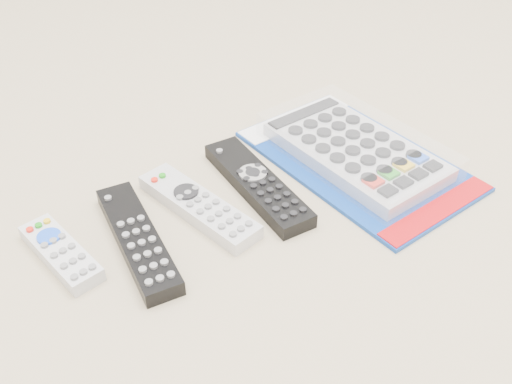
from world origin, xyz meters
TOP-DOWN VIEW (x-y plane):
  - remote_small_grey at (-0.20, 0.05)m, footprint 0.05×0.13m
  - remote_slim_black at (-0.12, 0.01)m, footprint 0.08×0.20m
  - remote_silver_dvd at (-0.03, 0.02)m, footprint 0.07×0.19m
  - remote_large_black at (0.05, 0.01)m, footprint 0.07×0.21m
  - jumbo_remote_packaged at (0.20, -0.02)m, footprint 0.20×0.32m

SIDE VIEW (x-z plane):
  - remote_small_grey at x=-0.20m, z-range 0.00..0.02m
  - remote_silver_dvd at x=-0.03m, z-range 0.00..0.02m
  - remote_slim_black at x=-0.12m, z-range 0.00..0.02m
  - remote_large_black at x=0.05m, z-range 0.00..0.02m
  - jumbo_remote_packaged at x=0.20m, z-range 0.00..0.04m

